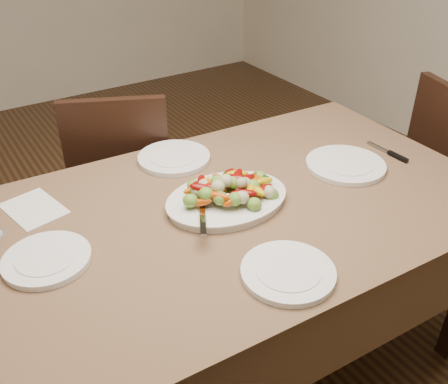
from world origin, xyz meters
TOP-DOWN VIEW (x-y plane):
  - floor at (0.00, 0.00)m, footprint 6.00×6.00m
  - dining_table at (0.18, -0.20)m, footprint 1.89×1.12m
  - chair_far at (0.14, 0.59)m, footprint 0.56×0.56m
  - serving_platter at (0.20, -0.19)m, footprint 0.42×0.32m
  - roasted_vegetables at (0.20, -0.19)m, footprint 0.34×0.24m
  - serving_spoon at (0.13, -0.22)m, footprint 0.27×0.19m
  - plate_left at (-0.39, -0.16)m, footprint 0.24×0.24m
  - plate_right at (0.70, -0.22)m, footprint 0.29×0.29m
  - plate_far at (0.20, 0.17)m, footprint 0.27×0.27m
  - plate_near at (0.14, -0.57)m, footprint 0.26×0.26m
  - menu_card at (-0.34, 0.13)m, footprint 0.19×0.24m
  - table_knife at (0.92, -0.24)m, footprint 0.02×0.20m

SIDE VIEW (x-z plane):
  - floor at x=0.00m, z-range 0.00..0.00m
  - dining_table at x=0.18m, z-range 0.00..0.76m
  - chair_far at x=0.14m, z-range 0.00..0.95m
  - menu_card at x=-0.34m, z-range 0.76..0.76m
  - table_knife at x=0.92m, z-range 0.76..0.77m
  - plate_left at x=-0.39m, z-range 0.76..0.78m
  - plate_right at x=0.70m, z-range 0.76..0.78m
  - plate_far at x=0.20m, z-range 0.76..0.78m
  - plate_near at x=0.14m, z-range 0.76..0.78m
  - serving_platter at x=0.20m, z-range 0.76..0.78m
  - serving_spoon at x=0.13m, z-range 0.79..0.82m
  - roasted_vegetables at x=0.20m, z-range 0.78..0.87m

